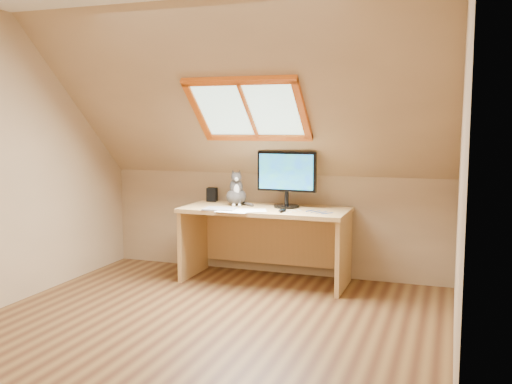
% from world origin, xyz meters
% --- Properties ---
extents(ground, '(3.50, 3.50, 0.00)m').
position_xyz_m(ground, '(0.00, 0.00, 0.00)').
color(ground, brown).
rests_on(ground, ground).
extents(room_shell, '(3.52, 3.52, 2.41)m').
position_xyz_m(room_shell, '(0.00, -0.09, 1.43)').
color(room_shell, tan).
rests_on(room_shell, ground).
extents(desk, '(1.56, 0.68, 0.71)m').
position_xyz_m(desk, '(0.04, 1.45, 0.49)').
color(desk, tan).
rests_on(desk, ground).
extents(monitor, '(0.57, 0.24, 0.53)m').
position_xyz_m(monitor, '(0.22, 1.47, 1.01)').
color(monitor, black).
rests_on(monitor, desk).
extents(cat, '(0.27, 0.29, 0.35)m').
position_xyz_m(cat, '(-0.28, 1.46, 0.84)').
color(cat, '#423C3A').
rests_on(cat, desk).
extents(desk_speaker, '(0.11, 0.11, 0.14)m').
position_xyz_m(desk_speaker, '(-0.61, 1.63, 0.78)').
color(desk_speaker, black).
rests_on(desk_speaker, desk).
extents(graphics_tablet, '(0.31, 0.23, 0.01)m').
position_xyz_m(graphics_tablet, '(-0.32, 1.15, 0.72)').
color(graphics_tablet, '#B2B2B7').
rests_on(graphics_tablet, desk).
extents(mouse, '(0.08, 0.11, 0.03)m').
position_xyz_m(mouse, '(0.27, 1.18, 0.73)').
color(mouse, black).
rests_on(mouse, desk).
extents(papers, '(0.35, 0.30, 0.01)m').
position_xyz_m(papers, '(-0.10, 1.12, 0.71)').
color(papers, white).
rests_on(papers, desk).
extents(cables, '(0.51, 0.26, 0.01)m').
position_xyz_m(cables, '(0.48, 1.26, 0.72)').
color(cables, silver).
rests_on(cables, desk).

